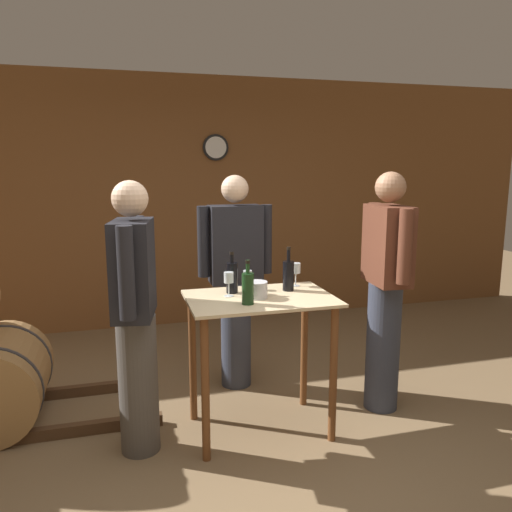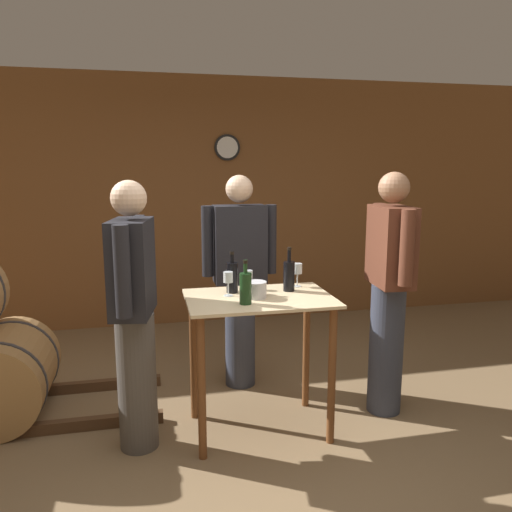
{
  "view_description": "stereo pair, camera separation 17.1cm",
  "coord_description": "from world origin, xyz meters",
  "px_view_note": "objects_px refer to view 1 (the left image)",
  "views": [
    {
      "loc": [
        -0.75,
        -2.48,
        1.76
      ],
      "look_at": [
        0.11,
        0.61,
        1.17
      ],
      "focal_mm": 35.0,
      "sensor_mm": 36.0,
      "label": 1
    },
    {
      "loc": [
        -0.59,
        -2.52,
        1.76
      ],
      "look_at": [
        0.11,
        0.61,
        1.17
      ],
      "focal_mm": 35.0,
      "sensor_mm": 36.0,
      "label": 2
    }
  ],
  "objects_px": {
    "wine_bottle_far_left": "(232,277)",
    "wine_glass_near_left": "(229,279)",
    "ice_bucket": "(257,290)",
    "person_host": "(135,314)",
    "person_visitor_with_scarf": "(386,287)",
    "wine_glass_near_right": "(296,269)",
    "wine_bottle_center": "(288,275)",
    "person_visitor_bearded": "(236,277)",
    "wine_bottle_left": "(248,287)",
    "wine_glass_near_center": "(248,276)"
  },
  "relations": [
    {
      "from": "wine_glass_near_left",
      "to": "person_visitor_with_scarf",
      "type": "xyz_separation_m",
      "value": [
        1.13,
        -0.0,
        -0.13
      ]
    },
    {
      "from": "person_host",
      "to": "person_visitor_bearded",
      "type": "height_order",
      "value": "person_visitor_bearded"
    },
    {
      "from": "wine_bottle_far_left",
      "to": "person_visitor_with_scarf",
      "type": "height_order",
      "value": "person_visitor_with_scarf"
    },
    {
      "from": "wine_glass_near_left",
      "to": "person_visitor_with_scarf",
      "type": "distance_m",
      "value": 1.14
    },
    {
      "from": "wine_glass_near_right",
      "to": "person_visitor_with_scarf",
      "type": "height_order",
      "value": "person_visitor_with_scarf"
    },
    {
      "from": "wine_bottle_far_left",
      "to": "ice_bucket",
      "type": "relative_size",
      "value": 2.0
    },
    {
      "from": "wine_glass_near_center",
      "to": "wine_glass_near_right",
      "type": "relative_size",
      "value": 0.8
    },
    {
      "from": "wine_bottle_center",
      "to": "person_host",
      "type": "xyz_separation_m",
      "value": [
        -1.02,
        -0.15,
        -0.15
      ]
    },
    {
      "from": "person_host",
      "to": "person_visitor_with_scarf",
      "type": "height_order",
      "value": "person_visitor_with_scarf"
    },
    {
      "from": "wine_bottle_center",
      "to": "wine_glass_near_center",
      "type": "distance_m",
      "value": 0.28
    },
    {
      "from": "wine_glass_near_center",
      "to": "person_visitor_with_scarf",
      "type": "bearing_deg",
      "value": -8.83
    },
    {
      "from": "wine_bottle_center",
      "to": "wine_glass_near_right",
      "type": "bearing_deg",
      "value": 48.94
    },
    {
      "from": "wine_bottle_center",
      "to": "wine_glass_near_center",
      "type": "relative_size",
      "value": 2.28
    },
    {
      "from": "wine_bottle_far_left",
      "to": "wine_glass_near_center",
      "type": "distance_m",
      "value": 0.14
    },
    {
      "from": "wine_bottle_far_left",
      "to": "wine_glass_near_left",
      "type": "bearing_deg",
      "value": -115.82
    },
    {
      "from": "wine_bottle_far_left",
      "to": "wine_bottle_center",
      "type": "xyz_separation_m",
      "value": [
        0.38,
        -0.04,
        0.0
      ]
    },
    {
      "from": "wine_bottle_far_left",
      "to": "person_visitor_with_scarf",
      "type": "xyz_separation_m",
      "value": [
        1.09,
        -0.09,
        -0.12
      ]
    },
    {
      "from": "person_visitor_bearded",
      "to": "wine_glass_near_right",
      "type": "bearing_deg",
      "value": -58.88
    },
    {
      "from": "wine_bottle_left",
      "to": "person_host",
      "type": "xyz_separation_m",
      "value": [
        -0.67,
        0.11,
        -0.14
      ]
    },
    {
      "from": "wine_bottle_far_left",
      "to": "wine_glass_near_center",
      "type": "bearing_deg",
      "value": 28.06
    },
    {
      "from": "ice_bucket",
      "to": "person_host",
      "type": "height_order",
      "value": "person_host"
    },
    {
      "from": "wine_bottle_left",
      "to": "wine_glass_near_right",
      "type": "distance_m",
      "value": 0.57
    },
    {
      "from": "wine_bottle_center",
      "to": "person_host",
      "type": "relative_size",
      "value": 0.18
    },
    {
      "from": "wine_glass_near_left",
      "to": "person_host",
      "type": "distance_m",
      "value": 0.62
    },
    {
      "from": "person_host",
      "to": "person_visitor_bearded",
      "type": "xyz_separation_m",
      "value": [
        0.8,
        0.77,
        0.01
      ]
    },
    {
      "from": "wine_bottle_far_left",
      "to": "wine_glass_near_center",
      "type": "height_order",
      "value": "wine_bottle_far_left"
    },
    {
      "from": "wine_bottle_left",
      "to": "ice_bucket",
      "type": "distance_m",
      "value": 0.16
    },
    {
      "from": "wine_bottle_center",
      "to": "person_visitor_bearded",
      "type": "height_order",
      "value": "person_visitor_bearded"
    },
    {
      "from": "person_visitor_bearded",
      "to": "wine_bottle_far_left",
      "type": "bearing_deg",
      "value": -105.35
    },
    {
      "from": "person_visitor_with_scarf",
      "to": "ice_bucket",
      "type": "bearing_deg",
      "value": -175.23
    },
    {
      "from": "wine_glass_near_center",
      "to": "person_visitor_with_scarf",
      "type": "xyz_separation_m",
      "value": [
        0.97,
        -0.15,
        -0.11
      ]
    },
    {
      "from": "person_host",
      "to": "person_visitor_bearded",
      "type": "bearing_deg",
      "value": 43.9
    },
    {
      "from": "wine_bottle_far_left",
      "to": "wine_glass_near_right",
      "type": "xyz_separation_m",
      "value": [
        0.47,
        0.06,
        0.01
      ]
    },
    {
      "from": "wine_glass_near_right",
      "to": "wine_glass_near_center",
      "type": "bearing_deg",
      "value": 179.72
    },
    {
      "from": "wine_glass_near_right",
      "to": "person_visitor_with_scarf",
      "type": "bearing_deg",
      "value": -13.45
    },
    {
      "from": "person_host",
      "to": "wine_bottle_far_left",
      "type": "bearing_deg",
      "value": 16.27
    },
    {
      "from": "person_host",
      "to": "person_visitor_with_scarf",
      "type": "bearing_deg",
      "value": 3.33
    },
    {
      "from": "wine_bottle_left",
      "to": "wine_glass_near_center",
      "type": "distance_m",
      "value": 0.37
    },
    {
      "from": "wine_bottle_far_left",
      "to": "wine_glass_near_left",
      "type": "xyz_separation_m",
      "value": [
        -0.04,
        -0.08,
        0.01
      ]
    },
    {
      "from": "wine_bottle_left",
      "to": "person_visitor_bearded",
      "type": "bearing_deg",
      "value": 81.7
    },
    {
      "from": "wine_bottle_left",
      "to": "wine_bottle_center",
      "type": "distance_m",
      "value": 0.43
    },
    {
      "from": "ice_bucket",
      "to": "wine_bottle_center",
      "type": "bearing_deg",
      "value": 26.08
    },
    {
      "from": "wine_glass_near_left",
      "to": "person_visitor_bearded",
      "type": "bearing_deg",
      "value": 73.26
    },
    {
      "from": "wine_glass_near_right",
      "to": "ice_bucket",
      "type": "relative_size",
      "value": 1.18
    },
    {
      "from": "wine_glass_near_right",
      "to": "person_visitor_bearded",
      "type": "xyz_separation_m",
      "value": [
        -0.31,
        0.52,
        -0.15
      ]
    },
    {
      "from": "wine_glass_near_right",
      "to": "wine_glass_near_left",
      "type": "bearing_deg",
      "value": -163.93
    },
    {
      "from": "ice_bucket",
      "to": "person_host",
      "type": "xyz_separation_m",
      "value": [
        -0.76,
        -0.02,
        -0.09
      ]
    },
    {
      "from": "ice_bucket",
      "to": "person_visitor_with_scarf",
      "type": "distance_m",
      "value": 0.98
    },
    {
      "from": "person_host",
      "to": "person_visitor_with_scarf",
      "type": "distance_m",
      "value": 1.73
    },
    {
      "from": "person_visitor_bearded",
      "to": "wine_bottle_left",
      "type": "bearing_deg",
      "value": -98.3
    }
  ]
}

